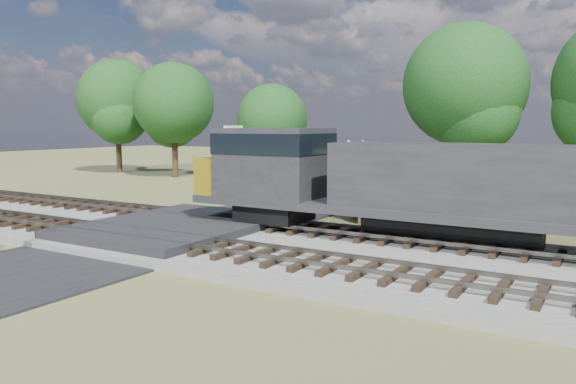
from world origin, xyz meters
The scene contains 9 objects.
ground centered at (0.00, 0.00, 0.00)m, with size 160.00×160.00×0.00m, color brown.
ballast_bed centered at (10.00, 0.50, 0.15)m, with size 140.00×10.00×0.30m, color gray.
road centered at (0.00, 0.00, 0.04)m, with size 7.00×60.00×0.08m, color black.
crossing_panel centered at (0.00, 0.50, 0.32)m, with size 7.00×9.00×0.62m, color #262628.
track_near centered at (3.12, -2.00, 0.41)m, with size 140.00×2.60×0.33m.
track_far centered at (3.12, 3.00, 0.41)m, with size 140.00×2.60×0.33m.
crossing_signal_far centered at (4.85, 8.47, 1.70)m, with size 1.64×0.36×4.08m.
equipment_shed centered at (8.20, 8.84, 1.62)m, with size 5.40×5.40×3.20m.
treeline centered at (5.66, 21.20, 6.95)m, with size 80.99×10.67×11.43m.
Camera 1 is at (16.61, -17.80, 4.84)m, focal length 35.00 mm.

